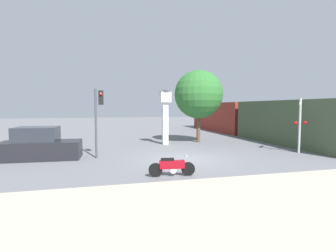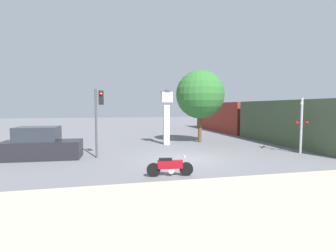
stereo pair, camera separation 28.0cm
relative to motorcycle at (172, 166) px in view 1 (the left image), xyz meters
name	(u,v)px [view 1 (the left image)]	position (x,y,z in m)	size (l,w,h in m)	color
ground_plane	(183,159)	(1.56, 3.32, -0.42)	(120.00, 120.00, 0.00)	slate
sidewalk_strip	(261,207)	(1.56, -4.00, -0.37)	(36.00, 6.00, 0.10)	#B2A893
motorcycle	(172,166)	(0.00, 0.00, 0.00)	(1.96, 0.44, 0.86)	black
clock_tower	(165,108)	(1.93, 9.20, 2.39)	(0.94, 0.94, 4.24)	white
freight_train	(249,119)	(11.49, 12.99, 1.28)	(2.80, 24.48, 3.40)	#425138
traffic_light	(98,110)	(-2.98, 4.84, 2.29)	(0.50, 0.35, 3.92)	#47474C
railroad_crossing_signal	(300,123)	(9.27, 3.48, 1.48)	(0.90, 0.82, 3.46)	#B7B7BC
street_tree	(199,95)	(4.87, 9.75, 3.49)	(3.93, 3.93, 5.89)	brown
parked_car	(40,146)	(-6.17, 5.27, 0.33)	(4.29, 2.01, 1.80)	black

